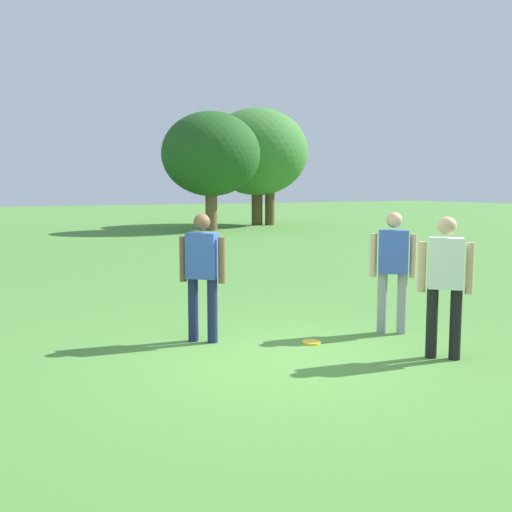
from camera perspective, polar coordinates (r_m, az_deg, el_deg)
ground_plane at (r=7.04m, az=2.39°, el=-9.75°), size 120.00×120.00×0.00m
person_thrower at (r=7.22m, az=17.38°, el=-1.97°), size 0.46×0.45×1.64m
person_catcher at (r=7.68m, az=-5.07°, el=-1.21°), size 0.46×0.45×1.64m
person_bystander at (r=8.31m, az=12.77°, el=-0.76°), size 0.49×0.42×1.64m
frisbee at (r=7.77m, az=5.24°, el=-8.10°), size 0.24×0.24×0.03m
tree_slender_mid at (r=27.70m, az=-4.27°, el=9.52°), size 4.45×4.45×5.35m
tree_back_left at (r=31.73m, az=0.10°, el=9.75°), size 5.26×5.26×6.02m
tree_back_right at (r=31.74m, az=1.32°, el=10.41°), size 3.32×3.32×5.61m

